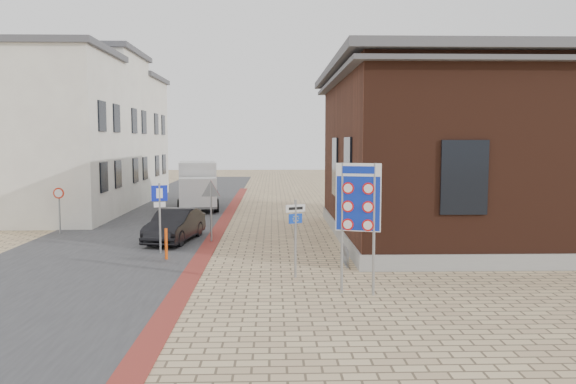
# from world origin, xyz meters

# --- Properties ---
(ground) EXTENTS (120.00, 120.00, 0.00)m
(ground) POSITION_xyz_m (0.00, 0.00, 0.00)
(ground) COLOR tan
(ground) RESTS_ON ground
(road_strip) EXTENTS (7.00, 60.00, 0.02)m
(road_strip) POSITION_xyz_m (-5.50, 15.00, 0.01)
(road_strip) COLOR #38383A
(road_strip) RESTS_ON ground
(curb_strip) EXTENTS (0.60, 40.00, 0.02)m
(curb_strip) POSITION_xyz_m (-2.00, 10.00, 0.01)
(curb_strip) COLOR maroon
(curb_strip) RESTS_ON ground
(brick_building) EXTENTS (13.00, 13.00, 6.80)m
(brick_building) POSITION_xyz_m (8.99, 7.00, 3.49)
(brick_building) COLOR gray
(brick_building) RESTS_ON ground
(townhouse_near) EXTENTS (7.40, 6.40, 8.30)m
(townhouse_near) POSITION_xyz_m (-10.99, 12.00, 4.17)
(townhouse_near) COLOR silver
(townhouse_near) RESTS_ON ground
(townhouse_mid) EXTENTS (7.40, 6.40, 9.10)m
(townhouse_mid) POSITION_xyz_m (-10.99, 18.00, 4.57)
(townhouse_mid) COLOR silver
(townhouse_mid) RESTS_ON ground
(townhouse_far) EXTENTS (7.40, 6.40, 8.30)m
(townhouse_far) POSITION_xyz_m (-10.99, 24.00, 4.17)
(townhouse_far) COLOR silver
(townhouse_far) RESTS_ON ground
(bike_rack) EXTENTS (0.08, 1.80, 0.60)m
(bike_rack) POSITION_xyz_m (2.65, 2.20, 0.26)
(bike_rack) COLOR slate
(bike_rack) RESTS_ON ground
(sedan) EXTENTS (1.95, 3.96, 1.25)m
(sedan) POSITION_xyz_m (-3.42, 6.17, 0.62)
(sedan) COLOR black
(sedan) RESTS_ON ground
(box_truck) EXTENTS (2.70, 5.31, 2.66)m
(box_truck) POSITION_xyz_m (-3.89, 16.45, 1.37)
(box_truck) COLOR slate
(box_truck) RESTS_ON ground
(border_sign) EXTENTS (1.10, 0.37, 3.33)m
(border_sign) POSITION_xyz_m (2.50, -1.47, 2.41)
(border_sign) COLOR gray
(border_sign) RESTS_ON ground
(essen_sign) EXTENTS (0.56, 0.29, 2.23)m
(essen_sign) POSITION_xyz_m (1.00, 0.30, 1.46)
(essen_sign) COLOR gray
(essen_sign) RESTS_ON ground
(parking_sign) EXTENTS (0.52, 0.22, 2.44)m
(parking_sign) POSITION_xyz_m (-3.50, 3.76, 1.66)
(parking_sign) COLOR gray
(parking_sign) RESTS_ON ground
(yield_sign) EXTENTS (0.83, 0.10, 2.33)m
(yield_sign) POSITION_xyz_m (-2.00, 6.00, 1.77)
(yield_sign) COLOR gray
(yield_sign) RESTS_ON ground
(speed_sign) EXTENTS (0.46, 0.07, 1.95)m
(speed_sign) POSITION_xyz_m (-8.50, 8.00, 1.27)
(speed_sign) COLOR gray
(speed_sign) RESTS_ON ground
(bollard) EXTENTS (0.12, 0.12, 1.03)m
(bollard) POSITION_xyz_m (-3.12, 2.80, 0.52)
(bollard) COLOR #ED4D0C
(bollard) RESTS_ON ground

